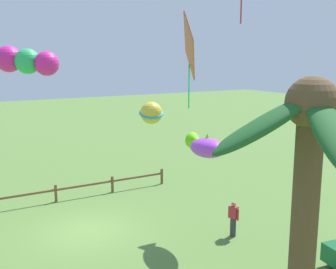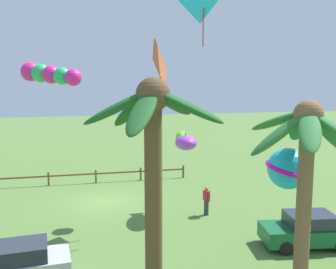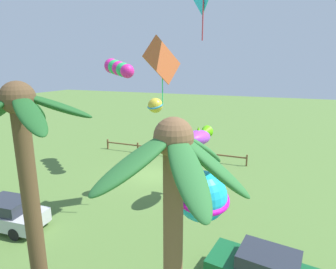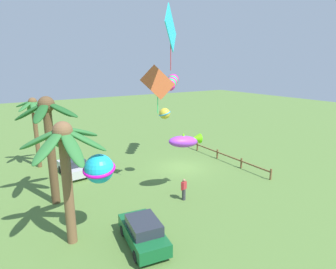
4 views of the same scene
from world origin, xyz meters
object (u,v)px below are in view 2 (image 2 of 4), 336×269
object	(u,v)px
parked_car_0	(307,230)
kite_ball_2	(138,113)
spectator_0	(206,201)
kite_diamond_3	(160,65)
palm_tree_2	(306,150)
parked_car_1	(15,265)
kite_fish_5	(185,142)
kite_ball_1	(288,169)
kite_tube_0	(48,74)
palm_tree_0	(152,143)

from	to	relation	value
parked_car_0	kite_ball_2	bearing A→B (deg)	-39.39
spectator_0	kite_ball_2	distance (m)	6.09
spectator_0	kite_diamond_3	distance (m)	7.78
palm_tree_2	parked_car_1	bearing A→B (deg)	-14.86
parked_car_1	kite_fish_5	distance (m)	10.61
spectator_0	kite_fish_5	xyz separation A→B (m)	(1.00, -0.78, 3.20)
kite_ball_1	parked_car_0	bearing A→B (deg)	-142.46
kite_tube_0	kite_ball_2	bearing A→B (deg)	141.57
parked_car_1	kite_ball_2	xyz separation A→B (m)	(-5.40, -6.01, 4.89)
palm_tree_0	palm_tree_2	xyz separation A→B (m)	(-5.20, 0.20, -0.41)
kite_diamond_3	palm_tree_2	bearing A→B (deg)	114.85
palm_tree_2	parked_car_0	bearing A→B (deg)	-126.61
kite_ball_1	kite_ball_2	world-z (taller)	kite_ball_2
palm_tree_0	spectator_0	world-z (taller)	palm_tree_0
kite_diamond_3	kite_fish_5	world-z (taller)	kite_diamond_3
kite_tube_0	kite_ball_1	world-z (taller)	kite_tube_0
parked_car_1	kite_tube_0	xyz separation A→B (m)	(-0.71, -9.73, 6.96)
kite_diamond_3	kite_fish_5	distance (m)	4.60
palm_tree_2	spectator_0	xyz separation A→B (m)	(0.75, -7.93, -4.19)
palm_tree_2	kite_fish_5	world-z (taller)	palm_tree_2
kite_fish_5	spectator_0	bearing A→B (deg)	142.07
parked_car_1	kite_diamond_3	xyz separation A→B (m)	(-6.36, -4.82, 7.34)
kite_ball_2	kite_diamond_3	bearing A→B (deg)	128.95
parked_car_0	palm_tree_0	bearing A→B (deg)	21.13
parked_car_1	kite_ball_1	xyz separation A→B (m)	(-10.12, 1.02, 3.24)
spectator_0	palm_tree_0	bearing A→B (deg)	60.05
palm_tree_2	spectator_0	size ratio (longest dim) A/B	4.21
kite_ball_1	kite_ball_2	distance (m)	8.62
parked_car_0	parked_car_1	world-z (taller)	same
palm_tree_0	parked_car_0	distance (m)	9.30
kite_ball_1	kite_fish_5	world-z (taller)	kite_ball_1
parked_car_1	palm_tree_0	bearing A→B (deg)	152.43
palm_tree_0	kite_tube_0	xyz separation A→B (m)	(3.88, -12.13, 2.31)
kite_tube_0	palm_tree_2	bearing A→B (deg)	126.39
spectator_0	kite_diamond_3	world-z (taller)	kite_diamond_3
spectator_0	kite_tube_0	bearing A→B (deg)	-27.84
palm_tree_2	kite_ball_1	distance (m)	1.90
spectator_0	kite_ball_2	world-z (taller)	kite_ball_2
kite_tube_0	kite_diamond_3	world-z (taller)	kite_diamond_3
parked_car_0	kite_tube_0	xyz separation A→B (m)	(11.39, -9.23, 6.96)
parked_car_0	parked_car_1	bearing A→B (deg)	2.39
spectator_0	kite_ball_2	size ratio (longest dim) A/B	1.29
kite_ball_2	kite_fish_5	bearing A→B (deg)	-177.84
kite_fish_5	kite_diamond_3	bearing A→B (deg)	37.27
kite_tube_0	kite_ball_1	xyz separation A→B (m)	(-9.41, 10.75, -3.72)
spectator_0	kite_tube_0	size ratio (longest dim) A/B	0.45
palm_tree_2	kite_ball_2	distance (m)	9.68
palm_tree_2	kite_ball_2	world-z (taller)	palm_tree_2
parked_car_0	kite_ball_2	world-z (taller)	kite_ball_2
palm_tree_0	kite_ball_1	world-z (taller)	palm_tree_0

